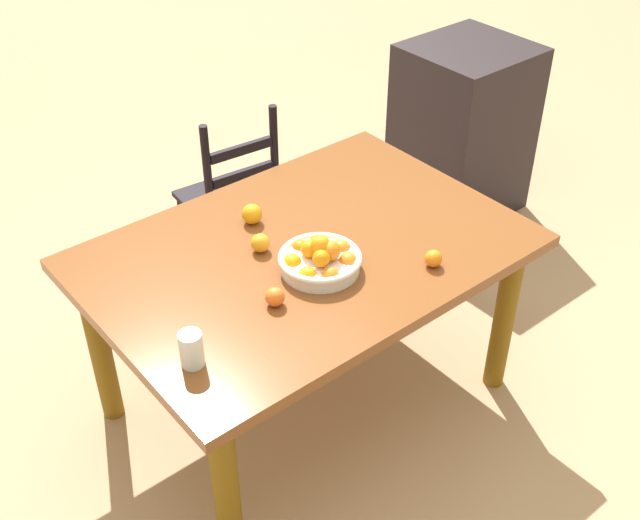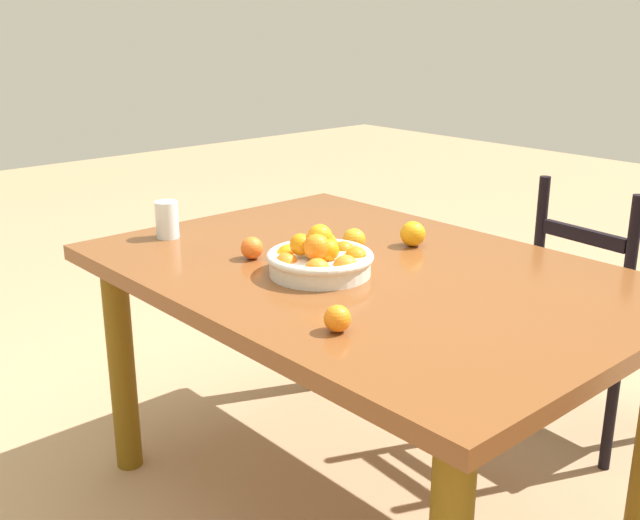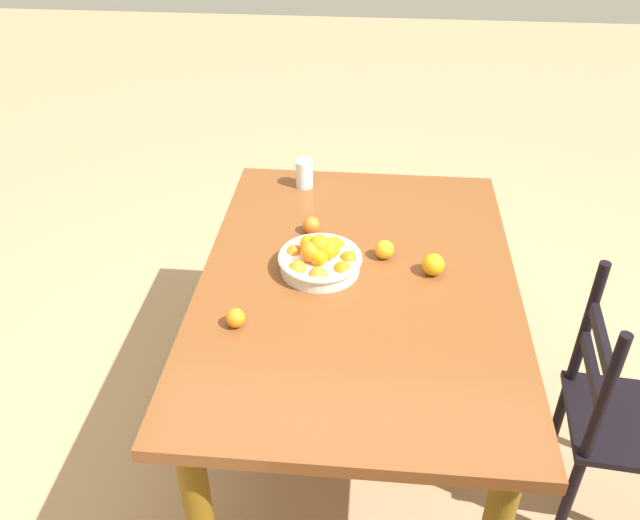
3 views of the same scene
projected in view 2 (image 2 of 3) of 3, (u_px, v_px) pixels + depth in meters
ground_plane at (362, 502)px, 2.31m from camera, size 12.00×12.00×0.00m
dining_table at (365, 302)px, 2.11m from camera, size 1.52×1.06×0.75m
chair_near_window at (596, 324)px, 2.55m from camera, size 0.42×0.42×0.91m
fruit_bowl at (320, 258)px, 2.01m from camera, size 0.29×0.29×0.14m
orange_loose_0 at (354, 240)px, 2.22m from camera, size 0.07×0.07×0.07m
orange_loose_1 at (413, 234)px, 2.26m from camera, size 0.08×0.08×0.08m
orange_loose_2 at (337, 319)px, 1.65m from camera, size 0.06×0.06×0.06m
orange_loose_3 at (252, 248)px, 2.15m from camera, size 0.06×0.06×0.06m
drinking_glass at (167, 220)px, 2.34m from camera, size 0.07×0.07×0.11m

